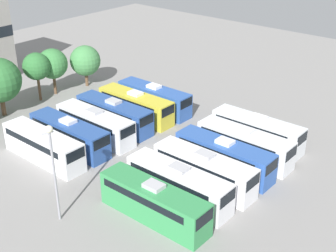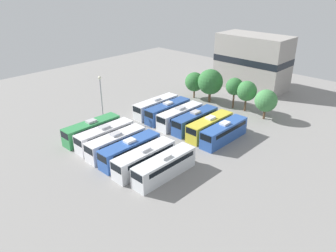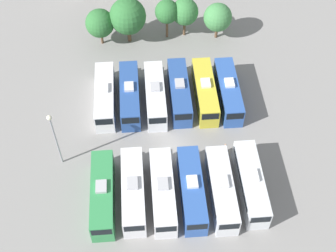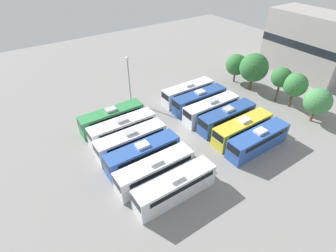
{
  "view_description": "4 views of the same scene",
  "coord_description": "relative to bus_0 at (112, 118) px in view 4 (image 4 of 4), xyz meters",
  "views": [
    {
      "loc": [
        -31.79,
        -28.37,
        23.86
      ],
      "look_at": [
        0.56,
        -1.33,
        3.28
      ],
      "focal_mm": 50.0,
      "sensor_mm": 36.0,
      "label": 1
    },
    {
      "loc": [
        34.8,
        -34.29,
        25.12
      ],
      "look_at": [
        0.57,
        1.72,
        2.12
      ],
      "focal_mm": 35.0,
      "sensor_mm": 36.0,
      "label": 2
    },
    {
      "loc": [
        -3.2,
        -34.78,
        46.83
      ],
      "look_at": [
        -0.43,
        0.82,
        2.91
      ],
      "focal_mm": 50.0,
      "sensor_mm": 36.0,
      "label": 3
    },
    {
      "loc": [
        24.39,
        -19.03,
        24.7
      ],
      "look_at": [
        -1.79,
        -1.22,
        1.53
      ],
      "focal_mm": 28.0,
      "sensor_mm": 36.0,
      "label": 4
    }
  ],
  "objects": [
    {
      "name": "tree_2",
      "position": [
        9.34,
        28.11,
        2.97
      ],
      "size": [
        3.53,
        3.53,
        6.41
      ],
      "color": "brown",
      "rests_on": "ground_plane"
    },
    {
      "name": "bus_5",
      "position": [
        16.76,
        0.14,
        0.0
      ],
      "size": [
        2.51,
        10.08,
        3.36
      ],
      "color": "silver",
      "rests_on": "ground_plane"
    },
    {
      "name": "ground_plane",
      "position": [
        8.37,
        7.29,
        -1.65
      ],
      "size": [
        109.06,
        109.06,
        0.0
      ],
      "primitive_type": "plane",
      "color": "gray"
    },
    {
      "name": "bus_10",
      "position": [
        13.39,
        14.74,
        0.0
      ],
      "size": [
        2.51,
        10.08,
        3.36
      ],
      "color": "gold",
      "rests_on": "ground_plane"
    },
    {
      "name": "tree_4",
      "position": [
        16.79,
        27.45,
        2.02
      ],
      "size": [
        4.21,
        4.21,
        5.79
      ],
      "color": "brown",
      "rests_on": "ground_plane"
    },
    {
      "name": "bus_11",
      "position": [
        16.49,
        14.53,
        0.0
      ],
      "size": [
        2.51,
        10.08,
        3.36
      ],
      "color": "#2D56A8",
      "rests_on": "ground_plane"
    },
    {
      "name": "bus_4",
      "position": [
        13.32,
        -0.39,
        0.0
      ],
      "size": [
        2.51,
        10.08,
        3.36
      ],
      "color": "silver",
      "rests_on": "ground_plane"
    },
    {
      "name": "worker_person",
      "position": [
        14.73,
        5.71,
        -0.83
      ],
      "size": [
        0.36,
        0.36,
        1.76
      ],
      "color": "#333338",
      "rests_on": "ground_plane"
    },
    {
      "name": "depot_building",
      "position": [
        4.72,
        42.61,
        4.73
      ],
      "size": [
        16.64,
        8.49,
        12.62
      ],
      "color": "gray",
      "rests_on": "ground_plane"
    },
    {
      "name": "bus_6",
      "position": [
        0.14,
        14.89,
        0.0
      ],
      "size": [
        2.51,
        10.08,
        3.36
      ],
      "color": "silver",
      "rests_on": "ground_plane"
    },
    {
      "name": "bus_7",
      "position": [
        3.4,
        14.84,
        0.0
      ],
      "size": [
        2.51,
        10.08,
        3.36
      ],
      "color": "#284C93",
      "rests_on": "ground_plane"
    },
    {
      "name": "bus_1",
      "position": [
        3.4,
        0.16,
        0.0
      ],
      "size": [
        2.51,
        10.08,
        3.36
      ],
      "color": "silver",
      "rests_on": "ground_plane"
    },
    {
      "name": "bus_2",
      "position": [
        6.72,
        -0.17,
        0.0
      ],
      "size": [
        2.51,
        10.08,
        3.36
      ],
      "color": "white",
      "rests_on": "ground_plane"
    },
    {
      "name": "bus_0",
      "position": [
        0.0,
        0.0,
        0.0
      ],
      "size": [
        2.51,
        10.08,
        3.36
      ],
      "color": "#338C4C",
      "rests_on": "ground_plane"
    },
    {
      "name": "bus_9",
      "position": [
        10.0,
        14.92,
        0.0
      ],
      "size": [
        2.51,
        10.08,
        3.36
      ],
      "color": "#284C93",
      "rests_on": "ground_plane"
    },
    {
      "name": "light_pole",
      "position": [
        -5.09,
        5.89,
        4.1
      ],
      "size": [
        0.6,
        0.6,
        8.59
      ],
      "color": "gray",
      "rests_on": "ground_plane"
    },
    {
      "name": "tree_3",
      "position": [
        12.01,
        28.39,
        2.58
      ],
      "size": [
        4.01,
        4.01,
        6.25
      ],
      "color": "brown",
      "rests_on": "ground_plane"
    },
    {
      "name": "tree_0",
      "position": [
        -0.47,
        27.4,
        2.04
      ],
      "size": [
        4.21,
        4.21,
        5.81
      ],
      "color": "brown",
      "rests_on": "ground_plane"
    },
    {
      "name": "tree_1",
      "position": [
        3.63,
        27.63,
        2.85
      ],
      "size": [
        5.34,
        5.34,
        7.19
      ],
      "color": "brown",
      "rests_on": "ground_plane"
    },
    {
      "name": "bus_8",
      "position": [
        6.76,
        14.56,
        0.0
      ],
      "size": [
        2.51,
        10.08,
        3.36
      ],
      "color": "silver",
      "rests_on": "ground_plane"
    },
    {
      "name": "bus_3",
      "position": [
        9.98,
        -0.17,
        0.0
      ],
      "size": [
        2.51,
        10.08,
        3.36
      ],
      "color": "#2D56A8",
      "rests_on": "ground_plane"
    }
  ]
}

